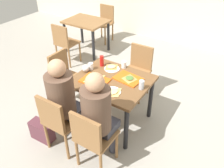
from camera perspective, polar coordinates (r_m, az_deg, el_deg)
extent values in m
cube|color=#9E998E|center=(3.51, 0.00, -8.90)|extent=(10.00, 10.00, 0.02)
cube|color=brown|center=(3.06, 0.00, 0.81)|extent=(1.00, 0.85, 0.04)
cylinder|color=black|center=(3.27, -9.99, -5.18)|extent=(0.06, 0.06, 0.68)
cylinder|color=black|center=(2.89, 3.57, -11.26)|extent=(0.06, 0.06, 0.68)
cylinder|color=black|center=(3.72, -2.71, 0.84)|extent=(0.06, 0.06, 0.68)
cylinder|color=black|center=(3.38, 9.64, -3.61)|extent=(0.06, 0.06, 0.68)
cube|color=olive|center=(2.91, -11.99, -8.64)|extent=(0.40, 0.40, 0.03)
cube|color=olive|center=(2.68, -15.13, -7.45)|extent=(0.38, 0.04, 0.40)
cylinder|color=olive|center=(3.25, -11.70, -8.77)|extent=(0.04, 0.04, 0.44)
cylinder|color=olive|center=(3.07, -6.93, -11.24)|extent=(0.04, 0.04, 0.44)
cylinder|color=olive|center=(3.09, -15.99, -12.30)|extent=(0.04, 0.04, 0.44)
cylinder|color=olive|center=(2.91, -11.19, -15.19)|extent=(0.04, 0.04, 0.44)
cube|color=olive|center=(2.67, -3.89, -12.77)|extent=(0.40, 0.40, 0.03)
cube|color=olive|center=(2.42, -6.63, -11.94)|extent=(0.38, 0.04, 0.40)
cylinder|color=olive|center=(3.00, -4.48, -12.46)|extent=(0.04, 0.04, 0.44)
cylinder|color=olive|center=(2.87, 1.20, -15.16)|extent=(0.04, 0.04, 0.44)
cylinder|color=olive|center=(2.84, -8.70, -16.62)|extent=(0.04, 0.04, 0.44)
cylinder|color=olive|center=(2.70, -2.80, -19.81)|extent=(0.04, 0.04, 0.44)
cube|color=olive|center=(3.74, 5.96, 2.81)|extent=(0.40, 0.40, 0.03)
cube|color=olive|center=(3.77, 7.42, 6.80)|extent=(0.38, 0.04, 0.40)
cylinder|color=olive|center=(3.68, 6.87, -2.21)|extent=(0.04, 0.04, 0.44)
cylinder|color=olive|center=(3.80, 2.30, -0.57)|extent=(0.04, 0.04, 0.44)
cylinder|color=olive|center=(3.94, 9.09, 0.32)|extent=(0.04, 0.04, 0.44)
cylinder|color=olive|center=(4.05, 4.74, 1.78)|extent=(0.04, 0.04, 0.44)
cube|color=olive|center=(3.62, -10.73, 1.25)|extent=(0.40, 0.40, 0.03)
cube|color=olive|center=(3.63, -13.23, 4.91)|extent=(0.04, 0.38, 0.40)
cylinder|color=olive|center=(3.76, -6.72, -1.26)|extent=(0.04, 0.04, 0.44)
cylinder|color=olive|center=(3.56, -10.08, -3.96)|extent=(0.04, 0.04, 0.44)
cylinder|color=olive|center=(3.95, -10.60, 0.31)|extent=(0.04, 0.04, 0.44)
cylinder|color=olive|center=(3.76, -13.99, -2.17)|extent=(0.04, 0.04, 0.44)
cylinder|color=#383842|center=(3.22, -9.82, -8.60)|extent=(0.10, 0.10, 0.47)
cylinder|color=#383842|center=(3.14, -7.57, -9.73)|extent=(0.10, 0.10, 0.47)
cube|color=#383842|center=(2.94, -10.44, -6.29)|extent=(0.32, 0.28, 0.10)
cylinder|color=brown|center=(2.68, -12.65, -2.56)|extent=(0.32, 0.32, 0.52)
sphere|color=tan|center=(2.49, -13.66, 3.85)|extent=(0.20, 0.20, 0.20)
cylinder|color=#383842|center=(2.99, -2.38, -12.25)|extent=(0.10, 0.10, 0.47)
cylinder|color=#383842|center=(2.93, 0.28, -13.49)|extent=(0.10, 0.10, 0.47)
cube|color=#383842|center=(2.69, -2.31, -10.13)|extent=(0.32, 0.28, 0.10)
cylinder|color=brown|center=(2.42, -3.96, -6.47)|extent=(0.32, 0.32, 0.52)
sphere|color=tan|center=(2.20, -4.32, 0.39)|extent=(0.20, 0.20, 0.20)
cube|color=#D85914|center=(3.03, -4.29, 0.91)|extent=(0.37, 0.27, 0.02)
cube|color=#D85914|center=(3.07, 4.03, 1.38)|extent=(0.39, 0.30, 0.02)
cylinder|color=white|center=(3.29, -0.03, 3.85)|extent=(0.22, 0.22, 0.01)
cylinder|color=white|center=(2.82, 0.03, -1.93)|extent=(0.22, 0.22, 0.01)
pyramid|color=#DBAD60|center=(3.05, -4.42, 1.44)|extent=(0.27, 0.29, 0.01)
ellipsoid|color=#D8C67F|center=(3.04, -4.43, 1.59)|extent=(0.19, 0.20, 0.01)
pyramid|color=#C68C47|center=(3.05, 4.38, 1.40)|extent=(0.21, 0.22, 0.01)
ellipsoid|color=#4C7233|center=(3.04, 4.39, 1.56)|extent=(0.15, 0.15, 0.01)
pyramid|color=#C68C47|center=(3.31, -0.13, 4.28)|extent=(0.21, 0.22, 0.01)
ellipsoid|color=#D8C67F|center=(3.30, -0.13, 4.43)|extent=(0.15, 0.15, 0.01)
pyramid|color=#DBAD60|center=(2.80, 0.13, -2.07)|extent=(0.22, 0.25, 0.01)
ellipsoid|color=#D8C67F|center=(2.79, 0.13, -1.91)|extent=(0.15, 0.18, 0.01)
cylinder|color=white|center=(3.30, 2.99, 4.89)|extent=(0.07, 0.07, 0.10)
cylinder|color=white|center=(2.77, -3.56, -1.67)|extent=(0.07, 0.07, 0.10)
cylinder|color=white|center=(3.27, -5.34, 4.44)|extent=(0.07, 0.07, 0.10)
cylinder|color=#B7BCC6|center=(2.87, 7.40, -0.19)|extent=(0.07, 0.07, 0.12)
cylinder|color=red|center=(3.33, -2.58, 5.80)|extent=(0.06, 0.06, 0.16)
sphere|color=silver|center=(3.22, -6.60, 3.91)|extent=(0.10, 0.10, 0.10)
cube|color=#592D38|center=(3.28, -17.10, -11.14)|extent=(0.33, 0.17, 0.28)
cube|color=olive|center=(5.19, -6.51, 15.30)|extent=(0.90, 0.70, 0.04)
cylinder|color=black|center=(5.36, -11.54, 11.31)|extent=(0.06, 0.06, 0.68)
cylinder|color=black|center=(4.89, -4.68, 9.57)|extent=(0.06, 0.06, 0.68)
cylinder|color=black|center=(5.76, -7.61, 13.36)|extent=(0.06, 0.06, 0.68)
cylinder|color=black|center=(5.32, -0.91, 11.84)|extent=(0.06, 0.06, 0.68)
cube|color=olive|center=(4.83, -11.10, 10.11)|extent=(0.40, 0.40, 0.03)
cube|color=olive|center=(4.63, -12.89, 11.69)|extent=(0.38, 0.04, 0.40)
cylinder|color=olive|center=(5.15, -10.97, 8.83)|extent=(0.04, 0.04, 0.44)
cylinder|color=olive|center=(4.94, -8.00, 7.99)|extent=(0.04, 0.04, 0.44)
cylinder|color=olive|center=(4.93, -13.59, 7.30)|extent=(0.04, 0.04, 0.44)
cylinder|color=olive|center=(4.72, -10.61, 6.36)|extent=(0.04, 0.04, 0.44)
cube|color=olive|center=(5.77, -2.26, 14.82)|extent=(0.40, 0.40, 0.03)
cube|color=olive|center=(5.84, -1.27, 17.32)|extent=(0.38, 0.04, 0.40)
cylinder|color=olive|center=(5.63, -1.74, 11.78)|extent=(0.04, 0.04, 0.44)
cylinder|color=olive|center=(5.81, -4.59, 12.45)|extent=(0.04, 0.04, 0.44)
cylinder|color=olive|center=(5.89, 0.15, 12.87)|extent=(0.04, 0.04, 0.44)
cylinder|color=olive|center=(6.07, -2.64, 13.50)|extent=(0.04, 0.04, 0.44)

